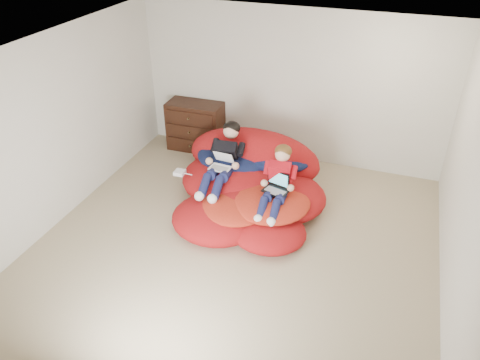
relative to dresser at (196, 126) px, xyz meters
The scene contains 9 objects.
room_shell 2.76m from the dresser, 54.67° to the right, with size 5.10×5.10×2.77m.
dresser is the anchor object (origin of this frame).
beanbag_pile 1.87m from the dresser, 40.92° to the right, with size 2.30×2.36×0.94m.
cream_pillow 1.06m from the dresser, 32.52° to the right, with size 0.39×0.25×0.25m, color beige.
older_boy 1.68m from the dresser, 51.02° to the right, with size 0.38×1.20×0.74m.
younger_boy 2.49m from the dresser, 39.16° to the right, with size 0.33×0.97×0.75m.
laptop_white 1.74m from the dresser, 53.02° to the right, with size 0.31×0.33×0.20m.
laptop_black 2.50m from the dresser, 39.81° to the right, with size 0.37×0.33×0.24m.
power_adapter 1.57m from the dresser, 74.19° to the right, with size 0.15×0.15×0.06m, color white.
Camera 1 is at (1.64, -4.50, 3.92)m, focal length 35.00 mm.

